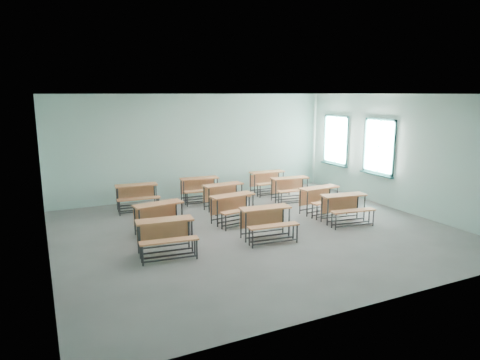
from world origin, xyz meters
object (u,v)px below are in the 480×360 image
(desk_unit_r1c0, at_px, (160,214))
(desk_unit_r1c2, at_px, (321,196))
(desk_unit_r0c1, at_px, (267,218))
(desk_unit_r3c2, at_px, (268,179))
(desk_unit_r3c0, at_px, (137,193))
(desk_unit_r2c2, at_px, (291,186))
(desk_unit_r1c1, at_px, (235,205))
(desk_unit_r0c0, at_px, (166,232))
(desk_unit_r0c2, at_px, (345,204))
(desk_unit_r3c1, at_px, (200,186))
(desk_unit_r2c1, at_px, (225,193))

(desk_unit_r1c0, distance_m, desk_unit_r1c2, 4.40)
(desk_unit_r0c1, height_order, desk_unit_r3c2, same)
(desk_unit_r0c1, distance_m, desk_unit_r3c0, 4.24)
(desk_unit_r2c2, xyz_separation_m, desk_unit_r3c2, (-0.11, 1.20, 0.00))
(desk_unit_r1c1, height_order, desk_unit_r3c2, same)
(desk_unit_r0c0, xyz_separation_m, desk_unit_r0c2, (4.67, 0.16, 0.00))
(desk_unit_r1c1, bearing_deg, desk_unit_r3c1, 83.18)
(desk_unit_r1c0, xyz_separation_m, desk_unit_r1c1, (1.91, 0.03, 0.00))
(desk_unit_r1c2, bearing_deg, desk_unit_r2c2, 86.23)
(desk_unit_r3c1, bearing_deg, desk_unit_r0c2, -50.96)
(desk_unit_r0c0, relative_size, desk_unit_r3c0, 1.01)
(desk_unit_r1c0, xyz_separation_m, desk_unit_r2c2, (4.38, 1.31, 0.00))
(desk_unit_r0c0, xyz_separation_m, desk_unit_r2c2, (4.63, 2.64, 0.00))
(desk_unit_r1c2, distance_m, desk_unit_r3c0, 5.09)
(desk_unit_r3c1, height_order, desk_unit_r3c2, same)
(desk_unit_r1c0, xyz_separation_m, desk_unit_r2c1, (2.20, 1.32, 0.00))
(desk_unit_r3c0, bearing_deg, desk_unit_r0c0, -88.51)
(desk_unit_r2c2, xyz_separation_m, desk_unit_r3c1, (-2.48, 1.16, 0.00))
(desk_unit_r1c0, distance_m, desk_unit_r3c1, 3.11)
(desk_unit_r0c0, relative_size, desk_unit_r0c2, 0.99)
(desk_unit_r0c1, height_order, desk_unit_r2c1, same)
(desk_unit_r1c2, relative_size, desk_unit_r3c2, 1.03)
(desk_unit_r1c1, bearing_deg, desk_unit_r0c1, -91.19)
(desk_unit_r0c1, distance_m, desk_unit_r2c2, 3.56)
(desk_unit_r3c2, bearing_deg, desk_unit_r1c1, -132.23)
(desk_unit_r2c2, relative_size, desk_unit_r3c0, 1.01)
(desk_unit_r0c0, height_order, desk_unit_r1c1, same)
(desk_unit_r0c2, bearing_deg, desk_unit_r3c0, 149.47)
(desk_unit_r1c1, xyz_separation_m, desk_unit_r3c1, (-0.01, 2.44, 0.00))
(desk_unit_r3c1, bearing_deg, desk_unit_r1c0, -123.22)
(desk_unit_r0c0, distance_m, desk_unit_r2c2, 5.33)
(desk_unit_r1c2, xyz_separation_m, desk_unit_r3c2, (-0.13, 2.69, 0.00))
(desk_unit_r0c1, height_order, desk_unit_r0c2, same)
(desk_unit_r0c1, xyz_separation_m, desk_unit_r1c1, (-0.14, 1.41, 0.00))
(desk_unit_r1c1, distance_m, desk_unit_r2c2, 2.78)
(desk_unit_r1c0, bearing_deg, desk_unit_r1c2, -10.31)
(desk_unit_r1c2, bearing_deg, desk_unit_r3c1, 128.72)
(desk_unit_r1c0, relative_size, desk_unit_r3c1, 1.03)
(desk_unit_r2c1, relative_size, desk_unit_r3c0, 1.01)
(desk_unit_r0c1, distance_m, desk_unit_r1c1, 1.42)
(desk_unit_r3c0, relative_size, desk_unit_r3c2, 1.04)
(desk_unit_r0c1, bearing_deg, desk_unit_r3c0, 124.80)
(desk_unit_r0c0, xyz_separation_m, desk_unit_r3c2, (4.52, 3.84, 0.00))
(desk_unit_r0c1, relative_size, desk_unit_r3c1, 1.01)
(desk_unit_r1c2, xyz_separation_m, desk_unit_r2c2, (-0.02, 1.49, 0.00))
(desk_unit_r0c2, bearing_deg, desk_unit_r1c1, 161.99)
(desk_unit_r0c2, distance_m, desk_unit_r2c2, 2.48)
(desk_unit_r0c0, height_order, desk_unit_r1c0, same)
(desk_unit_r0c2, bearing_deg, desk_unit_r2c1, 139.26)
(desk_unit_r0c2, bearing_deg, desk_unit_r3c2, 99.79)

